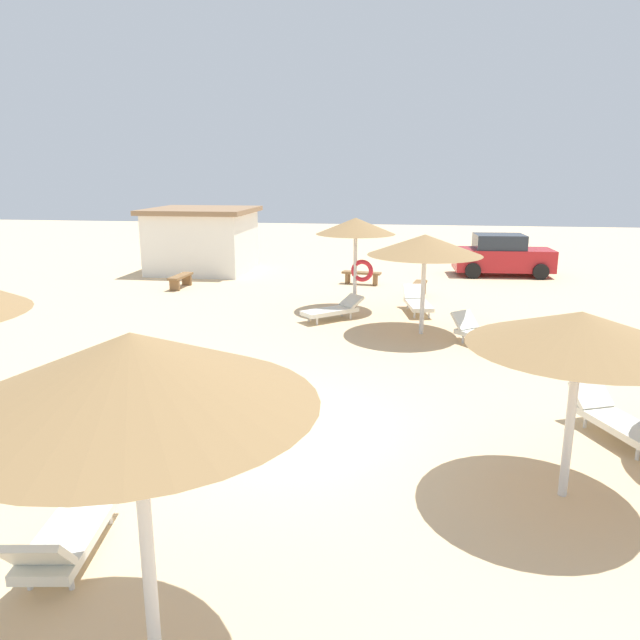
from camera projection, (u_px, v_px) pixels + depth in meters
name	position (u px, v px, depth m)	size (l,w,h in m)	color
ground_plane	(295.00, 431.00, 10.08)	(80.00, 80.00, 0.00)	#DBBA8C
parasol_0	(356.00, 227.00, 18.22)	(2.45, 2.45, 2.89)	silver
parasol_1	(580.00, 330.00, 7.54)	(2.85, 2.85, 2.57)	silver
parasol_3	(133.00, 371.00, 4.66)	(2.96, 2.96, 3.09)	silver
parasol_5	(425.00, 245.00, 15.54)	(3.02, 3.02, 2.68)	silver
lounger_0	(417.00, 302.00, 18.45)	(0.95, 1.96, 0.74)	silver
lounger_1	(617.00, 420.00, 9.76)	(1.31, 1.99, 0.73)	silver
lounger_3	(66.00, 536.00, 6.65)	(0.91, 1.94, 0.78)	silver
lounger_5	(483.00, 334.00, 14.85)	(1.68, 1.85, 0.77)	silver
lounger_6	(334.00, 310.00, 17.52)	(1.84, 1.76, 0.66)	silver
bench_0	(181.00, 279.00, 22.27)	(0.47, 1.52, 0.49)	brown
bench_1	(419.00, 287.00, 20.66)	(0.64, 1.55, 0.49)	brown
bench_2	(361.00, 275.00, 22.99)	(1.55, 0.65, 0.49)	brown
parked_car	(502.00, 256.00, 24.87)	(4.08, 2.15, 1.72)	#B21E23
beach_cabana	(203.00, 239.00, 25.80)	(4.38, 4.28, 2.73)	white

